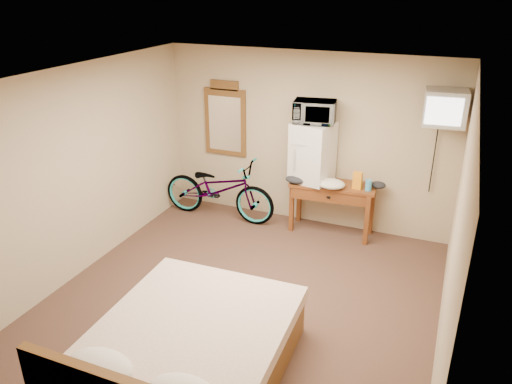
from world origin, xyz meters
The scene contains 13 objects.
room centered at (0.00, 0.00, 1.25)m, with size 4.60×4.64×2.50m.
desk centered at (0.49, 2.01, 0.61)m, with size 1.21×0.55×0.75m.
mini_fridge centered at (0.18, 2.05, 1.17)m, with size 0.60×0.58×0.83m.
microwave centered at (0.18, 2.05, 1.74)m, with size 0.55×0.37×0.30m, color silver.
snack_bag centered at (0.84, 1.99, 0.87)m, with size 0.12×0.07×0.24m, color orange.
blue_cup centered at (0.99, 1.99, 0.82)m, with size 0.08×0.08×0.15m, color #3B96C9.
cloth_cream centered at (0.50, 1.88, 0.81)m, with size 0.40×0.30×0.12m, color #BEB5A9.
cloth_dark_a centered at (0.01, 1.86, 0.81)m, with size 0.30×0.22×0.11m, color black.
cloth_dark_b centered at (1.10, 2.12, 0.80)m, with size 0.20×0.17×0.09m, color black.
crt_television centered at (1.80, 2.02, 1.95)m, with size 0.53×0.60×0.43m.
wall_mirror centered at (-1.26, 2.27, 1.43)m, with size 0.67×0.04×1.13m.
bicycle centered at (-1.20, 1.87, 0.47)m, with size 0.62×1.78×0.94m, color black.
bed centered at (0.04, -1.37, 0.29)m, with size 1.70×2.22×0.90m.
Camera 1 is at (1.96, -4.30, 3.36)m, focal length 35.00 mm.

